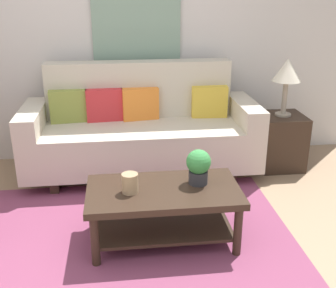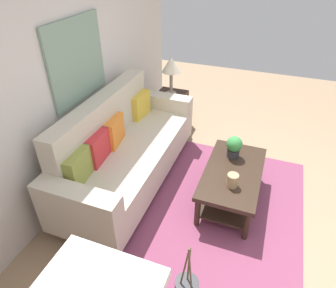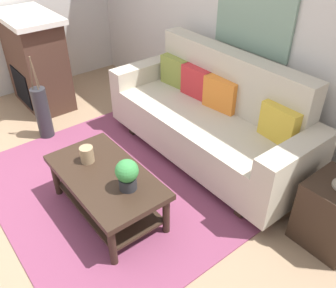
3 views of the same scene
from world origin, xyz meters
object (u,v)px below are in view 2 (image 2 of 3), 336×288
(tabletop_vase, at_px, (232,180))
(table_lamp, at_px, (171,66))
(throw_pillow_crimson, at_px, (98,148))
(framed_painting, at_px, (77,60))
(throw_pillow_orange, at_px, (114,131))
(side_table, at_px, (171,110))
(throw_pillow_olive, at_px, (78,167))
(couch, at_px, (126,151))
(coffee_table, at_px, (232,179))
(throw_pillow_mustard, at_px, (140,105))
(potted_plant_tabletop, at_px, (234,146))

(tabletop_vase, distance_m, table_lamp, 2.07)
(throw_pillow_crimson, xyz_separation_m, framed_painting, (0.35, 0.34, 0.79))
(throw_pillow_orange, bearing_deg, side_table, -7.02)
(side_table, bearing_deg, throw_pillow_olive, 175.29)
(throw_pillow_orange, bearing_deg, throw_pillow_crimson, 180.00)
(throw_pillow_crimson, distance_m, side_table, 1.83)
(table_lamp, height_order, framed_painting, framed_painting)
(couch, bearing_deg, coffee_table, -86.33)
(throw_pillow_olive, relative_size, throw_pillow_mustard, 1.00)
(coffee_table, relative_size, table_lamp, 1.93)
(throw_pillow_mustard, xyz_separation_m, table_lamp, (0.72, -0.18, 0.31))
(throw_pillow_orange, bearing_deg, table_lamp, -7.02)
(potted_plant_tabletop, distance_m, table_lamp, 1.64)
(throw_pillow_orange, height_order, throw_pillow_mustard, same)
(throw_pillow_olive, distance_m, framed_painting, 1.11)
(throw_pillow_mustard, height_order, potted_plant_tabletop, throw_pillow_mustard)
(couch, distance_m, throw_pillow_orange, 0.28)
(throw_pillow_orange, height_order, tabletop_vase, throw_pillow_orange)
(table_lamp, distance_m, framed_painting, 1.59)
(throw_pillow_orange, xyz_separation_m, tabletop_vase, (-0.16, -1.41, -0.18))
(throw_pillow_mustard, xyz_separation_m, framed_painting, (-0.70, 0.34, 0.79))
(throw_pillow_mustard, bearing_deg, tabletop_vase, -121.37)
(framed_painting, bearing_deg, throw_pillow_mustard, -25.83)
(throw_pillow_crimson, relative_size, side_table, 0.64)
(throw_pillow_olive, height_order, side_table, throw_pillow_olive)
(throw_pillow_olive, xyz_separation_m, throw_pillow_mustard, (1.41, 0.00, 0.00))
(couch, relative_size, side_table, 4.02)
(throw_pillow_orange, xyz_separation_m, table_lamp, (1.43, -0.18, 0.31))
(coffee_table, height_order, potted_plant_tabletop, potted_plant_tabletop)
(side_table, bearing_deg, table_lamp, 0.00)
(couch, distance_m, tabletop_vase, 1.30)
(throw_pillow_crimson, xyz_separation_m, throw_pillow_mustard, (1.06, 0.00, 0.00))
(table_lamp, relative_size, framed_painting, 0.64)
(coffee_table, distance_m, potted_plant_tabletop, 0.37)
(throw_pillow_olive, bearing_deg, throw_pillow_crimson, 0.00)
(throw_pillow_orange, distance_m, tabletop_vase, 1.43)
(throw_pillow_orange, bearing_deg, throw_pillow_olive, 180.00)
(throw_pillow_orange, bearing_deg, coffee_table, -86.66)
(throw_pillow_orange, xyz_separation_m, potted_plant_tabletop, (0.34, -1.33, -0.11))
(coffee_table, bearing_deg, potted_plant_tabletop, 12.17)
(couch, height_order, table_lamp, table_lamp)
(potted_plant_tabletop, relative_size, side_table, 0.47)
(coffee_table, relative_size, potted_plant_tabletop, 4.20)
(couch, height_order, potted_plant_tabletop, couch)
(throw_pillow_crimson, distance_m, throw_pillow_orange, 0.35)
(coffee_table, bearing_deg, framed_painting, 92.68)
(throw_pillow_olive, xyz_separation_m, side_table, (2.13, -0.18, -0.40))
(side_table, bearing_deg, throw_pillow_crimson, 174.36)
(couch, height_order, side_table, couch)
(potted_plant_tabletop, bearing_deg, framed_painting, 101.55)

